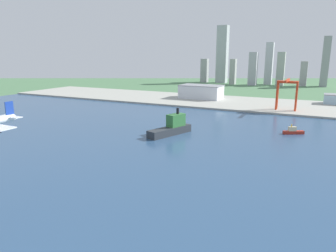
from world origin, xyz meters
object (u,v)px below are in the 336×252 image
Objects in this scene: port_crane_red at (287,88)px; container_barge at (172,127)px; tugboat_small at (293,131)px; warehouse_main at (201,92)px.

container_barge is at bearing -116.11° from port_crane_red.
container_barge reaches higher than tugboat_small.
port_crane_red is at bearing 63.89° from container_barge.
warehouse_main is (-141.85, 59.47, -18.82)m from port_crane_red.
port_crane_red reaches higher than container_barge.
port_crane_red reaches higher than tugboat_small.
warehouse_main is at bearing 131.81° from tugboat_small.
warehouse_main is (-56.53, 233.57, 6.72)m from container_barge.
container_barge is 1.16× the size of port_crane_red.
tugboat_small is (104.86, 53.14, -4.28)m from container_barge.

